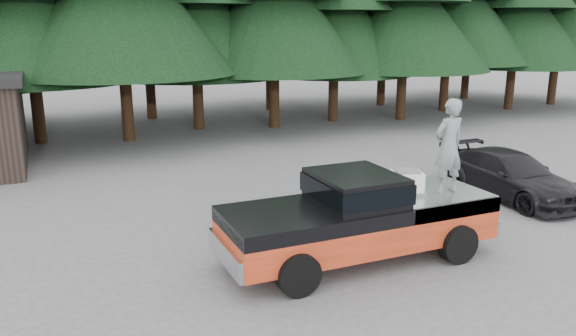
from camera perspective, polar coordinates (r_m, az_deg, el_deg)
name	(u,v)px	position (r m, az deg, el deg)	size (l,w,h in m)	color
ground	(282,264)	(11.99, -0.60, -9.69)	(120.00, 120.00, 0.00)	#464649
pickup_truck	(358,230)	(12.03, 7.15, -6.28)	(6.00, 2.04, 1.33)	red
truck_cab	(356,187)	(11.68, 6.87, -1.95)	(1.66, 1.90, 0.59)	black
air_compressor	(406,183)	(12.43, 11.93, -1.49)	(0.65, 0.54, 0.45)	silver
man_on_bed	(449,146)	(12.52, 16.00, 2.15)	(0.75, 0.49, 2.05)	slate
parked_car	(510,175)	(17.42, 21.61, -0.68)	(1.85, 4.55, 1.32)	black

